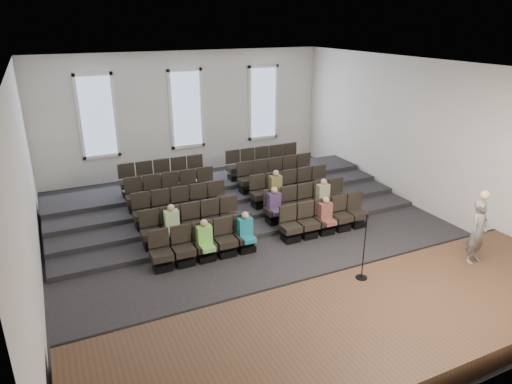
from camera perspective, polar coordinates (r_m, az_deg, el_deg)
ground at (r=13.81m, az=0.47°, el=-5.67°), size 14.00×14.00×0.00m
ceiling at (r=12.41m, az=0.54°, el=15.49°), size 12.00×14.00×0.02m
wall_back at (r=19.28m, az=-8.72°, el=9.66°), size 12.00×0.04×5.00m
wall_front at (r=7.70m, az=24.16°, el=-9.69°), size 12.00×0.04×5.00m
wall_left at (r=11.74m, az=-27.03°, el=0.26°), size 0.04×14.00×5.00m
wall_right at (r=16.34m, az=20.02°, el=6.63°), size 0.04×14.00×5.00m
stage at (r=10.02m, az=13.75°, el=-16.10°), size 11.80×3.60×0.50m
stage_lip at (r=11.17m, az=8.04°, el=-11.39°), size 11.80×0.06×0.52m
risers at (r=16.40m, az=-4.34°, el=-0.56°), size 11.80×4.80×0.60m
seating_rows at (r=14.82m, az=-2.11°, el=-0.90°), size 6.80×4.70×1.67m
windows at (r=19.18m, az=-8.69°, el=10.21°), size 8.44×0.10×3.24m
audience at (r=13.68m, az=0.91°, el=-2.31°), size 5.45×2.64×1.10m
speaker at (r=12.38m, az=26.01°, el=-4.51°), size 0.65×0.49×1.63m
mic_stand at (r=10.88m, az=13.24°, el=-8.22°), size 0.27×0.27×1.64m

